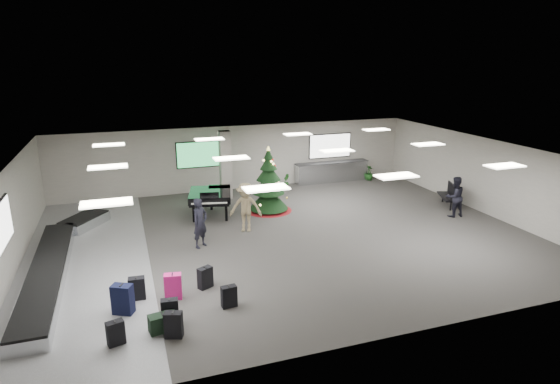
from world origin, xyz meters
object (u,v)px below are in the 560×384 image
object	(u,v)px
christmas_tree	(269,189)
bench	(449,194)
grand_piano	(210,196)
traveler_bench	(455,197)
service_counter	(332,172)
potted_plant_right	(369,173)
pink_suitcase	(173,286)
traveler_b	(246,207)
traveler_a	(200,223)
baggage_carousel	(56,261)
potted_plant_left	(285,182)

from	to	relation	value
christmas_tree	bench	bearing A→B (deg)	-14.37
grand_piano	traveler_bench	bearing A→B (deg)	-6.58
service_counter	potted_plant_right	bearing A→B (deg)	-9.53
pink_suitcase	potted_plant_right	distance (m)	15.13
traveler_b	bench	bearing A→B (deg)	21.56
traveler_b	potted_plant_right	size ratio (longest dim) A/B	2.32
traveler_a	pink_suitcase	bearing A→B (deg)	-149.67
traveler_a	traveler_bench	distance (m)	10.62
service_counter	grand_piano	bearing A→B (deg)	-154.56
traveler_b	baggage_carousel	bearing A→B (deg)	-148.85
pink_suitcase	christmas_tree	size ratio (longest dim) A/B	0.26
grand_piano	traveler_a	xyz separation A→B (m)	(-0.96, -3.18, 0.01)
baggage_carousel	service_counter	world-z (taller)	service_counter
traveler_b	grand_piano	bearing A→B (deg)	135.26
traveler_bench	pink_suitcase	bearing A→B (deg)	15.57
christmas_tree	grand_piano	distance (m)	2.54
grand_piano	potted_plant_left	bearing A→B (deg)	45.86
service_counter	traveler_bench	size ratio (longest dim) A/B	2.35
traveler_b	potted_plant_right	distance (m)	9.86
pink_suitcase	baggage_carousel	bearing A→B (deg)	143.78
potted_plant_left	potted_plant_right	distance (m)	4.92
traveler_bench	potted_plant_left	world-z (taller)	traveler_bench
pink_suitcase	potted_plant_right	bearing A→B (deg)	48.61
baggage_carousel	christmas_tree	world-z (taller)	christmas_tree
traveler_b	service_counter	bearing A→B (deg)	63.20
traveler_bench	traveler_b	bearing A→B (deg)	-7.50
pink_suitcase	service_counter	bearing A→B (deg)	55.26
grand_piano	bench	world-z (taller)	grand_piano
potted_plant_left	bench	bearing A→B (deg)	-39.55
traveler_a	potted_plant_left	size ratio (longest dim) A/B	2.28
pink_suitcase	traveler_b	world-z (taller)	traveler_b
christmas_tree	service_counter	bearing A→B (deg)	37.19
grand_piano	traveler_b	xyz separation A→B (m)	(0.96, -2.17, 0.07)
service_counter	bench	xyz separation A→B (m)	(3.20, -5.56, 0.01)
baggage_carousel	potted_plant_right	world-z (taller)	potted_plant_right
pink_suitcase	bench	distance (m)	13.50
grand_piano	bench	distance (m)	10.63
baggage_carousel	potted_plant_right	size ratio (longest dim) A/B	11.82
service_counter	traveler_bench	bearing A→B (deg)	-70.29
traveler_b	traveler_bench	world-z (taller)	traveler_b
christmas_tree	traveler_a	world-z (taller)	christmas_tree
baggage_carousel	service_counter	size ratio (longest dim) A/B	2.40
pink_suitcase	traveler_bench	world-z (taller)	traveler_bench
service_counter	christmas_tree	xyz separation A→B (m)	(-4.67, -3.54, 0.44)
service_counter	bench	world-z (taller)	service_counter
pink_suitcase	grand_piano	world-z (taller)	grand_piano
pink_suitcase	christmas_tree	bearing A→B (deg)	61.97
traveler_bench	potted_plant_left	size ratio (longest dim) A/B	2.20
grand_piano	bench	size ratio (longest dim) A/B	1.51
potted_plant_right	pink_suitcase	bearing A→B (deg)	-140.18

